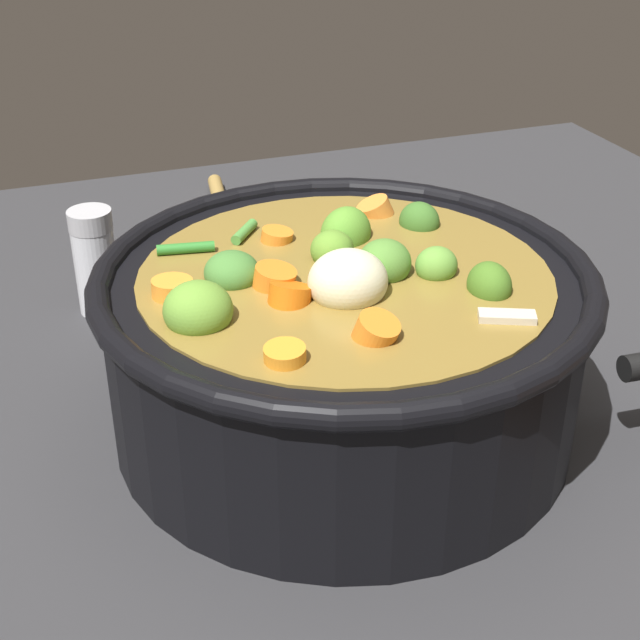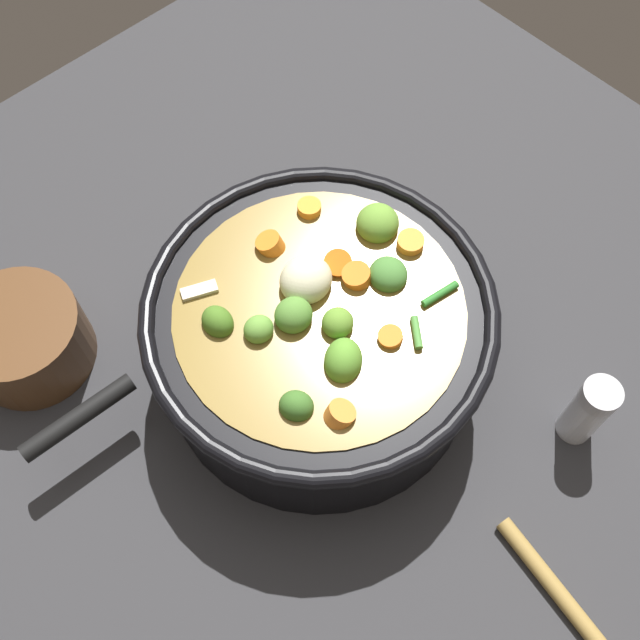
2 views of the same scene
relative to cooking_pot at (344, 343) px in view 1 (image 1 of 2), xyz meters
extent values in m
plane|color=#2D2D30|center=(0.00, 0.00, -0.07)|extent=(1.10, 1.10, 0.00)
cylinder|color=black|center=(0.00, 0.00, -0.01)|extent=(0.31, 0.31, 0.12)
torus|color=black|center=(0.00, 0.00, 0.05)|extent=(0.33, 0.33, 0.02)
cylinder|color=olive|center=(0.00, 0.00, 0.00)|extent=(0.27, 0.27, 0.11)
ellipsoid|color=#477F35|center=(-0.02, -0.07, 0.06)|extent=(0.04, 0.04, 0.03)
ellipsoid|color=#639C3A|center=(0.02, 0.06, 0.06)|extent=(0.03, 0.03, 0.03)
ellipsoid|color=#5C9830|center=(-0.05, 0.02, 0.05)|extent=(0.05, 0.05, 0.04)
ellipsoid|color=olive|center=(-0.02, 0.00, 0.06)|extent=(0.03, 0.04, 0.03)
ellipsoid|color=#548935|center=(0.01, 0.02, 0.06)|extent=(0.04, 0.04, 0.03)
ellipsoid|color=#3D6D28|center=(-0.06, 0.08, 0.05)|extent=(0.04, 0.04, 0.03)
ellipsoid|color=#689C35|center=(0.03, -0.10, 0.06)|extent=(0.05, 0.05, 0.03)
ellipsoid|color=#477422|center=(0.05, 0.08, 0.06)|extent=(0.03, 0.03, 0.03)
cylinder|color=orange|center=(0.08, -0.01, 0.05)|extent=(0.04, 0.04, 0.02)
cylinder|color=orange|center=(-0.09, 0.06, 0.05)|extent=(0.03, 0.03, 0.02)
cylinder|color=orange|center=(0.02, -0.04, 0.05)|extent=(0.04, 0.04, 0.02)
cylinder|color=orange|center=(-0.01, -0.11, 0.05)|extent=(0.04, 0.04, 0.02)
cylinder|color=orange|center=(0.00, -0.05, 0.05)|extent=(0.04, 0.04, 0.02)
cylinder|color=orange|center=(0.09, -0.07, 0.05)|extent=(0.03, 0.03, 0.01)
cylinder|color=orange|center=(-0.06, -0.03, 0.05)|extent=(0.03, 0.03, 0.01)
ellipsoid|color=beige|center=(0.03, -0.01, 0.06)|extent=(0.05, 0.05, 0.04)
cylinder|color=#2F7D2C|center=(-0.07, -0.09, 0.06)|extent=(0.01, 0.04, 0.01)
cylinder|color=#4E933D|center=(-0.08, -0.05, 0.06)|extent=(0.03, 0.03, 0.01)
cube|color=beige|center=(0.09, 0.07, 0.05)|extent=(0.02, 0.04, 0.01)
ellipsoid|color=olive|center=(-0.34, 0.15, -0.06)|extent=(0.09, 0.07, 0.02)
cylinder|color=olive|center=(-0.36, 0.01, -0.06)|extent=(0.24, 0.05, 0.02)
cylinder|color=silver|center=(-0.23, -0.14, -0.03)|extent=(0.04, 0.04, 0.08)
cylinder|color=#B7B7BC|center=(-0.23, -0.14, 0.02)|extent=(0.04, 0.04, 0.02)
camera|label=1|loc=(0.49, -0.19, 0.32)|focal=51.27mm
camera|label=2|loc=(-0.24, 0.22, 0.64)|focal=41.78mm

